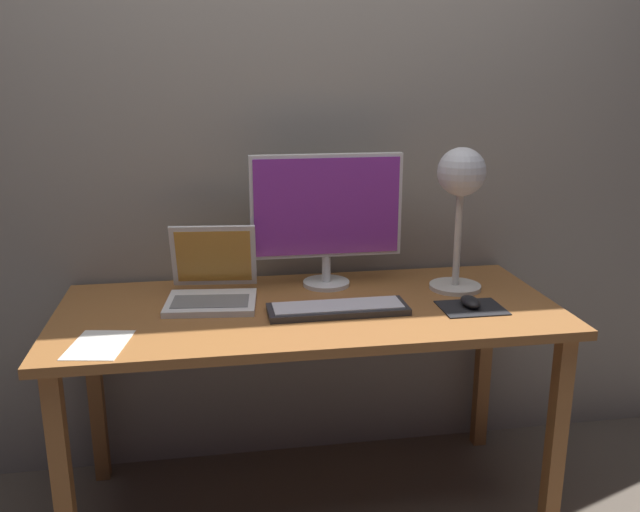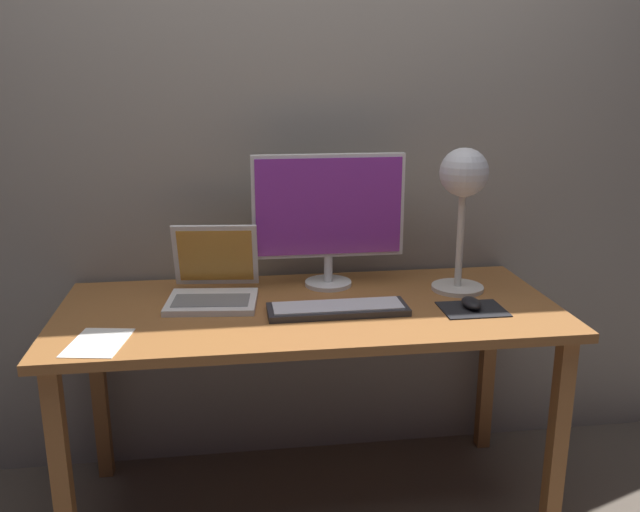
% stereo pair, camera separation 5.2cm
% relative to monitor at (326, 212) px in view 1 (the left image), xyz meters
% --- Properties ---
extents(ground_plane, '(4.80, 4.80, 0.00)m').
position_rel_monitor_xyz_m(ground_plane, '(-0.09, -0.20, -1.01)').
color(ground_plane, brown).
rests_on(ground_plane, ground).
extents(back_wall, '(4.80, 0.06, 2.60)m').
position_rel_monitor_xyz_m(back_wall, '(-0.09, 0.20, 0.29)').
color(back_wall, gray).
rests_on(back_wall, ground).
extents(desk, '(1.60, 0.70, 0.74)m').
position_rel_monitor_xyz_m(desk, '(-0.09, -0.20, -0.35)').
color(desk, '#935B2D').
rests_on(desk, ground).
extents(monitor, '(0.52, 0.16, 0.46)m').
position_rel_monitor_xyz_m(monitor, '(0.00, 0.00, 0.00)').
color(monitor, silver).
rests_on(monitor, desk).
extents(keyboard_main, '(0.44, 0.14, 0.03)m').
position_rel_monitor_xyz_m(keyboard_main, '(-0.01, -0.27, -0.25)').
color(keyboard_main, '#28282B').
rests_on(keyboard_main, desk).
extents(laptop, '(0.31, 0.31, 0.24)m').
position_rel_monitor_xyz_m(laptop, '(-0.40, -0.08, -0.20)').
color(laptop, silver).
rests_on(laptop, desk).
extents(desk_lamp, '(0.18, 0.18, 0.49)m').
position_rel_monitor_xyz_m(desk_lamp, '(0.44, -0.11, 0.10)').
color(desk_lamp, beige).
rests_on(desk_lamp, desk).
extents(mousepad, '(0.20, 0.16, 0.00)m').
position_rel_monitor_xyz_m(mousepad, '(0.42, -0.31, -0.26)').
color(mousepad, black).
rests_on(mousepad, desk).
extents(mouse, '(0.06, 0.10, 0.03)m').
position_rel_monitor_xyz_m(mouse, '(0.41, -0.30, -0.25)').
color(mouse, black).
rests_on(mouse, mousepad).
extents(paper_sheet_near_mouse, '(0.18, 0.23, 0.00)m').
position_rel_monitor_xyz_m(paper_sheet_near_mouse, '(-0.71, -0.42, -0.27)').
color(paper_sheet_near_mouse, white).
rests_on(paper_sheet_near_mouse, desk).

